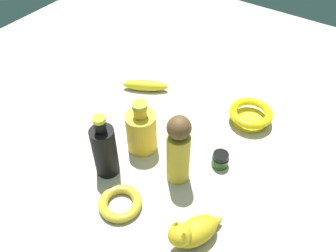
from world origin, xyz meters
TOP-DOWN VIEW (x-y plane):
  - ground at (0.00, 0.00)m, footprint 2.00×2.00m
  - person_figure_adult at (-0.09, 0.08)m, footprint 0.08×0.08m
  - bangle at (-0.02, 0.24)m, footprint 0.11×0.11m
  - cat_figurine at (-0.22, 0.22)m, footprint 0.10×0.14m
  - bowl at (-0.16, -0.23)m, footprint 0.14×0.14m
  - bottle_short at (0.06, 0.05)m, footprint 0.09×0.09m
  - nail_polish_jar at (-0.16, -0.02)m, footprint 0.05×0.05m
  - banana at (0.21, -0.17)m, footprint 0.16×0.11m
  - bottle_tall at (0.08, 0.17)m, footprint 0.06×0.06m

SIDE VIEW (x-z plane):
  - ground at x=0.00m, z-range 0.00..0.00m
  - bangle at x=-0.02m, z-range 0.00..0.02m
  - banana at x=0.21m, z-range 0.00..0.04m
  - nail_polish_jar at x=-0.16m, z-range 0.00..0.04m
  - bowl at x=-0.16m, z-range 0.00..0.05m
  - cat_figurine at x=-0.22m, z-range -0.01..0.09m
  - bottle_short at x=0.06m, z-range -0.02..0.15m
  - bottle_tall at x=0.08m, z-range -0.02..0.18m
  - person_figure_adult at x=-0.09m, z-range 0.00..0.22m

